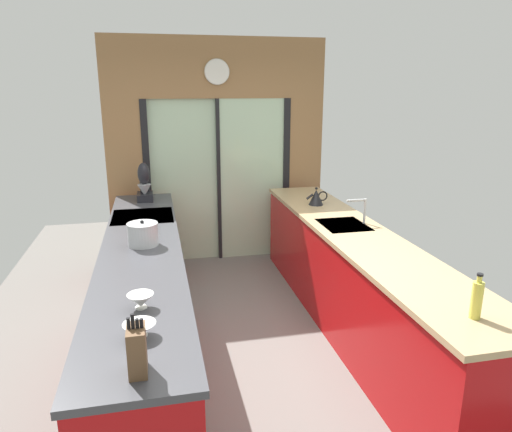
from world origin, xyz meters
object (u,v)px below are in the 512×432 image
mixing_bowl_mid (141,301)px  soap_bottle (477,299)px  oven_range (146,260)px  stand_mixer (144,186)px  kettle (316,197)px  mixing_bowl_far (144,230)px  stock_pot (143,234)px  knife_block (137,350)px  mixing_bowl_near (140,329)px

mixing_bowl_mid → soap_bottle: (1.78, -0.51, 0.07)m
oven_range → soap_bottle: size_ratio=3.54×
oven_range → mixing_bowl_mid: (0.02, -2.01, 0.51)m
stand_mixer → kettle: bearing=-18.7°
mixing_bowl_far → stock_pot: (0.00, -0.29, 0.05)m
oven_range → stock_pot: stock_pot is taller
kettle → stand_mixer: bearing=161.3°
mixing_bowl_far → soap_bottle: soap_bottle is taller
mixing_bowl_far → stock_pot: stock_pot is taller
mixing_bowl_far → knife_block: knife_block is taller
stand_mixer → soap_bottle: bearing=-60.8°
stock_pot → kettle: stock_pot is taller
stand_mixer → soap_bottle: stand_mixer is taller
oven_range → stand_mixer: size_ratio=2.19×
stock_pot → mixing_bowl_mid: bearing=-90.0°
mixing_bowl_near → mixing_bowl_mid: mixing_bowl_mid is taller
soap_bottle → mixing_bowl_mid: bearing=164.0°
oven_range → stand_mixer: (0.02, 0.66, 0.63)m
oven_range → kettle: kettle is taller
knife_block → mixing_bowl_near: bearing=90.0°
oven_range → mixing_bowl_near: 2.39m
oven_range → stand_mixer: stand_mixer is taller
kettle → knife_block: bearing=-123.3°
stock_pot → soap_bottle: bearing=-42.5°
mixing_bowl_mid → mixing_bowl_far: bearing=90.0°
mixing_bowl_near → mixing_bowl_mid: 0.32m
mixing_bowl_far → stand_mixer: 1.28m
oven_range → knife_block: size_ratio=3.22×
mixing_bowl_mid → soap_bottle: 1.85m
oven_range → mixing_bowl_near: mixing_bowl_near is taller
oven_range → knife_block: (0.02, -2.65, 0.58)m
mixing_bowl_mid → kettle: 2.73m
knife_block → stand_mixer: 3.31m
oven_range → mixing_bowl_far: bearing=-88.3°
oven_range → knife_block: 2.71m
stock_pot → kettle: bearing=28.2°
knife_block → stand_mixer: size_ratio=0.68×
stock_pot → soap_bottle: 2.41m
mixing_bowl_far → soap_bottle: (1.78, -1.92, 0.07)m
knife_block → stand_mixer: stand_mixer is taller
mixing_bowl_far → kettle: kettle is taller
mixing_bowl_near → stock_pot: (-0.00, 1.44, 0.05)m
stand_mixer → knife_block: bearing=-90.0°
mixing_bowl_mid → oven_range: bearing=90.5°
stand_mixer → soap_bottle: (1.78, -3.19, -0.05)m
oven_range → mixing_bowl_far: mixing_bowl_far is taller
mixing_bowl_mid → kettle: kettle is taller
mixing_bowl_near → soap_bottle: 1.79m
mixing_bowl_mid → kettle: (1.78, 2.07, 0.04)m
knife_block → kettle: size_ratio=1.20×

